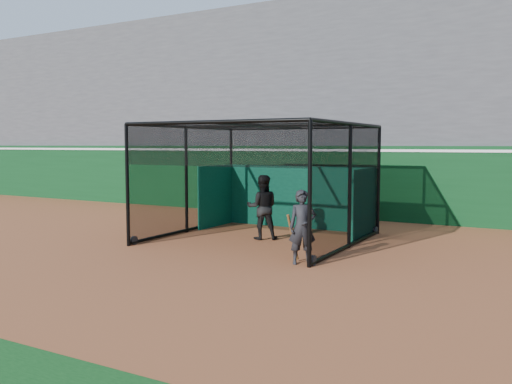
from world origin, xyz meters
The scene contains 6 objects.
ground centered at (0.00, 0.00, 0.00)m, with size 120.00×120.00×0.00m, color brown.
outfield_wall centered at (0.00, 8.50, 1.29)m, with size 50.00×0.50×2.50m.
grandstand centered at (0.00, 12.27, 4.48)m, with size 50.00×7.85×8.95m.
batting_cage centered at (0.57, 3.29, 1.52)m, with size 5.03×5.03×3.05m.
batter centered at (0.59, 3.30, 0.87)m, with size 0.84×0.66×1.74m, color black.
on_deck_player centered at (2.78, 1.03, 0.79)m, with size 0.69×0.62×1.59m.
Camera 1 is at (7.43, -9.41, 2.54)m, focal length 38.00 mm.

